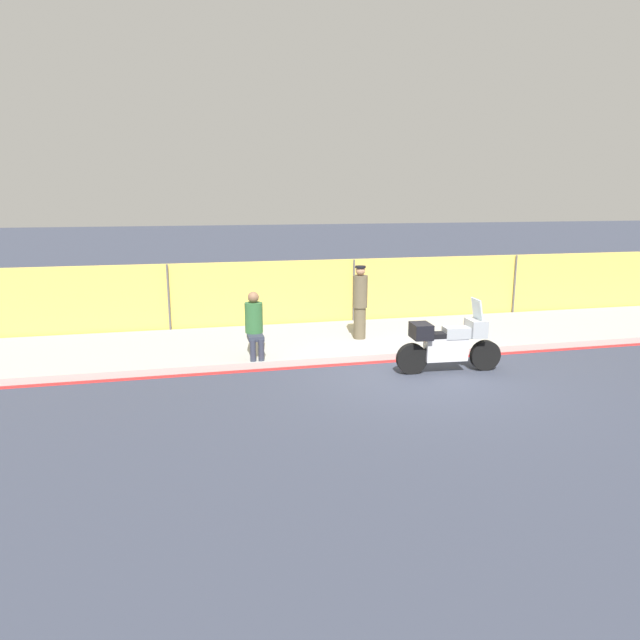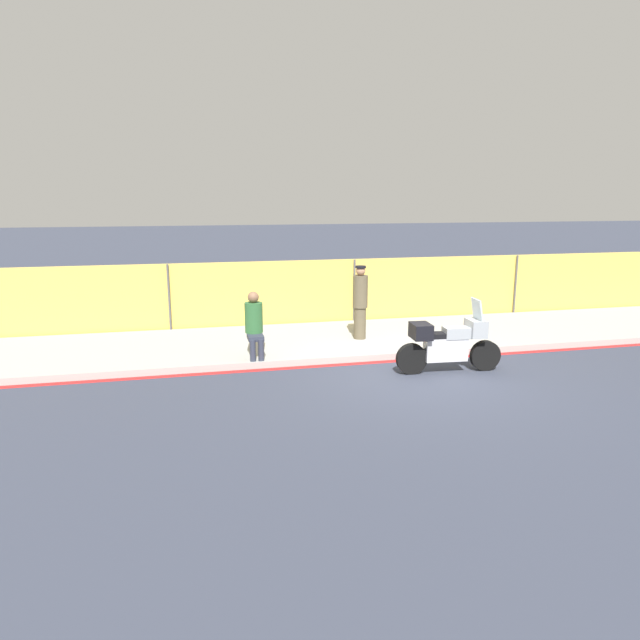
% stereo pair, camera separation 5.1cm
% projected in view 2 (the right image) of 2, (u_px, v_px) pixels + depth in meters
% --- Properties ---
extents(ground_plane, '(120.00, 120.00, 0.00)m').
position_uv_depth(ground_plane, '(419.00, 376.00, 11.20)').
color(ground_plane, '#333847').
extents(sidewalk, '(35.89, 3.41, 0.14)m').
position_uv_depth(sidewalk, '(373.00, 338.00, 13.90)').
color(sidewalk, '#9E9E99').
rests_on(sidewalk, ground_plane).
extents(curb_paint_stripe, '(35.89, 0.18, 0.01)m').
position_uv_depth(curb_paint_stripe, '(399.00, 361.00, 12.20)').
color(curb_paint_stripe, red).
rests_on(curb_paint_stripe, ground_plane).
extents(storefront_fence, '(34.10, 0.17, 1.80)m').
position_uv_depth(storefront_fence, '(353.00, 292.00, 15.43)').
color(storefront_fence, gold).
rests_on(storefront_fence, ground_plane).
extents(motorcycle, '(2.16, 0.59, 1.48)m').
position_uv_depth(motorcycle, '(448.00, 343.00, 11.30)').
color(motorcycle, black).
rests_on(motorcycle, ground_plane).
extents(officer_standing, '(0.35, 0.35, 1.73)m').
position_uv_depth(officer_standing, '(360.00, 302.00, 13.35)').
color(officer_standing, brown).
rests_on(officer_standing, sidewalk).
extents(person_seated_on_curb, '(0.38, 0.70, 1.37)m').
position_uv_depth(person_seated_on_curb, '(254.00, 321.00, 11.90)').
color(person_seated_on_curb, '#2D3342').
rests_on(person_seated_on_curb, sidewalk).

